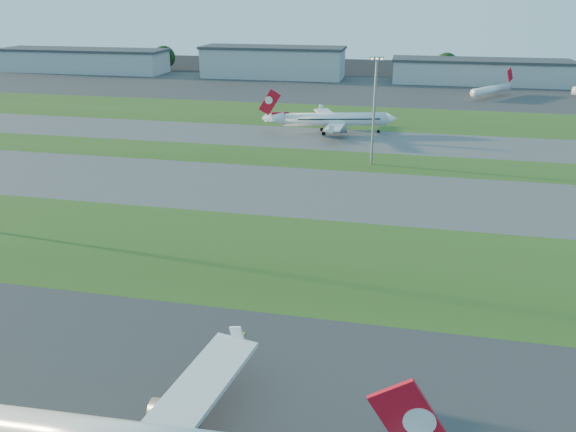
# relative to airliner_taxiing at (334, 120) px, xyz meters

# --- Properties ---
(grass_strip_a) EXTENTS (300.00, 34.00, 0.01)m
(grass_strip_a) POSITION_rel_airliner_taxiing_xyz_m (-1.37, -87.27, -4.19)
(grass_strip_a) COLOR #304F1A
(grass_strip_a) RESTS_ON ground
(taxiway_a) EXTENTS (300.00, 32.00, 0.01)m
(taxiway_a) POSITION_rel_airliner_taxiing_xyz_m (-1.37, -54.27, -4.19)
(taxiway_a) COLOR #515154
(taxiway_a) RESTS_ON ground
(grass_strip_b) EXTENTS (300.00, 18.00, 0.01)m
(grass_strip_b) POSITION_rel_airliner_taxiing_xyz_m (-1.37, -29.27, -4.19)
(grass_strip_b) COLOR #304F1A
(grass_strip_b) RESTS_ON ground
(taxiway_b) EXTENTS (300.00, 26.00, 0.01)m
(taxiway_b) POSITION_rel_airliner_taxiing_xyz_m (-1.37, -7.27, -4.19)
(taxiway_b) COLOR #515154
(taxiway_b) RESTS_ON ground
(grass_strip_c) EXTENTS (300.00, 40.00, 0.01)m
(grass_strip_c) POSITION_rel_airliner_taxiing_xyz_m (-1.37, 25.73, -4.19)
(grass_strip_c) COLOR #304F1A
(grass_strip_c) RESTS_ON ground
(apron_far) EXTENTS (400.00, 80.00, 0.01)m
(apron_far) POSITION_rel_airliner_taxiing_xyz_m (-1.37, 85.73, -4.19)
(apron_far) COLOR #333335
(apron_far) RESTS_ON ground
(airliner_taxiing) EXTENTS (37.64, 31.55, 11.96)m
(airliner_taxiing) POSITION_rel_airliner_taxiing_xyz_m (0.00, 0.00, 0.00)
(airliner_taxiing) COLOR white
(airliner_taxiing) RESTS_ON ground
(mini_jet_near) EXTENTS (18.84, 23.71, 9.48)m
(mini_jet_near) POSITION_rel_airliner_taxiing_xyz_m (54.38, 76.30, -0.92)
(mini_jet_near) COLOR white
(mini_jet_near) RESTS_ON ground
(light_mast_centre) EXTENTS (3.20, 0.70, 25.80)m
(light_mast_centre) POSITION_rel_airliner_taxiing_xyz_m (13.63, -31.27, 10.61)
(light_mast_centre) COLOR gray
(light_mast_centre) RESTS_ON ground
(hangar_far_west) EXTENTS (91.80, 23.00, 12.20)m
(hangar_far_west) POSITION_rel_airliner_taxiing_xyz_m (-151.37, 115.73, 1.94)
(hangar_far_west) COLOR #919498
(hangar_far_west) RESTS_ON ground
(hangar_west) EXTENTS (71.40, 23.00, 15.20)m
(hangar_west) POSITION_rel_airliner_taxiing_xyz_m (-46.37, 115.73, 3.44)
(hangar_west) COLOR #919498
(hangar_west) RESTS_ON ground
(hangar_east) EXTENTS (81.60, 23.00, 11.20)m
(hangar_east) POSITION_rel_airliner_taxiing_xyz_m (53.63, 115.73, 1.44)
(hangar_east) COLOR #919498
(hangar_east) RESTS_ON ground
(tree_far_west) EXTENTS (11.00, 11.00, 12.00)m
(tree_far_west) POSITION_rel_airliner_taxiing_xyz_m (-191.37, 128.73, 2.29)
(tree_far_west) COLOR black
(tree_far_west) RESTS_ON ground
(tree_west) EXTENTS (12.10, 12.10, 13.20)m
(tree_west) POSITION_rel_airliner_taxiing_xyz_m (-111.37, 130.73, 2.94)
(tree_west) COLOR black
(tree_west) RESTS_ON ground
(tree_mid_west) EXTENTS (9.90, 9.90, 10.80)m
(tree_mid_west) POSITION_rel_airliner_taxiing_xyz_m (-21.37, 126.73, 1.64)
(tree_mid_west) COLOR black
(tree_mid_west) RESTS_ON ground
(tree_mid_east) EXTENTS (11.55, 11.55, 12.60)m
(tree_mid_east) POSITION_rel_airliner_taxiing_xyz_m (38.63, 129.73, 2.61)
(tree_mid_east) COLOR black
(tree_mid_east) RESTS_ON ground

